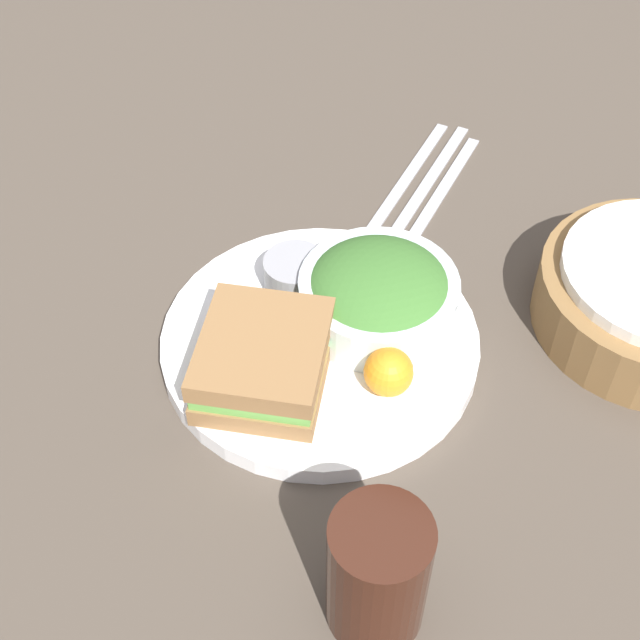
{
  "coord_description": "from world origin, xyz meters",
  "views": [
    {
      "loc": [
        0.47,
        0.18,
        0.59
      ],
      "look_at": [
        0.0,
        0.0,
        0.04
      ],
      "focal_mm": 50.0,
      "sensor_mm": 36.0,
      "label": 1
    }
  ],
  "objects_px": {
    "drink_glass": "(378,574)",
    "spoon": "(446,185)",
    "knife": "(429,180)",
    "sandwich": "(263,360)",
    "plate": "(320,342)",
    "salad_bowl": "(378,294)",
    "dressing_cup": "(295,275)",
    "fork": "(413,175)"
  },
  "relations": [
    {
      "from": "drink_glass",
      "to": "salad_bowl",
      "type": "bearing_deg",
      "value": -161.25
    },
    {
      "from": "plate",
      "to": "fork",
      "type": "height_order",
      "value": "plate"
    },
    {
      "from": "plate",
      "to": "fork",
      "type": "bearing_deg",
      "value": 179.0
    },
    {
      "from": "knife",
      "to": "fork",
      "type": "bearing_deg",
      "value": 90.0
    },
    {
      "from": "dressing_cup",
      "to": "salad_bowl",
      "type": "bearing_deg",
      "value": 88.13
    },
    {
      "from": "dressing_cup",
      "to": "knife",
      "type": "height_order",
      "value": "dressing_cup"
    },
    {
      "from": "salad_bowl",
      "to": "plate",
      "type": "bearing_deg",
      "value": -41.35
    },
    {
      "from": "plate",
      "to": "salad_bowl",
      "type": "xyz_separation_m",
      "value": [
        -0.04,
        0.04,
        0.03
      ]
    },
    {
      "from": "plate",
      "to": "fork",
      "type": "relative_size",
      "value": 1.42
    },
    {
      "from": "salad_bowl",
      "to": "drink_glass",
      "type": "distance_m",
      "value": 0.26
    },
    {
      "from": "sandwich",
      "to": "fork",
      "type": "height_order",
      "value": "sandwich"
    },
    {
      "from": "knife",
      "to": "spoon",
      "type": "xyz_separation_m",
      "value": [
        0.0,
        0.02,
        0.0
      ]
    },
    {
      "from": "dressing_cup",
      "to": "fork",
      "type": "xyz_separation_m",
      "value": [
        -0.21,
        0.05,
        -0.03
      ]
    },
    {
      "from": "fork",
      "to": "knife",
      "type": "xyz_separation_m",
      "value": [
        0.0,
        0.02,
        0.0
      ]
    },
    {
      "from": "sandwich",
      "to": "spoon",
      "type": "xyz_separation_m",
      "value": [
        -0.31,
        0.07,
        -0.04
      ]
    },
    {
      "from": "plate",
      "to": "sandwich",
      "type": "height_order",
      "value": "sandwich"
    },
    {
      "from": "knife",
      "to": "sandwich",
      "type": "bearing_deg",
      "value": 176.48
    },
    {
      "from": "sandwich",
      "to": "salad_bowl",
      "type": "xyz_separation_m",
      "value": [
        -0.1,
        0.06,
        0.0
      ]
    },
    {
      "from": "drink_glass",
      "to": "knife",
      "type": "xyz_separation_m",
      "value": [
        -0.46,
        -0.1,
        -0.05
      ]
    },
    {
      "from": "salad_bowl",
      "to": "spoon",
      "type": "distance_m",
      "value": 0.22
    },
    {
      "from": "plate",
      "to": "sandwich",
      "type": "distance_m",
      "value": 0.07
    },
    {
      "from": "dressing_cup",
      "to": "fork",
      "type": "bearing_deg",
      "value": 167.78
    },
    {
      "from": "sandwich",
      "to": "knife",
      "type": "distance_m",
      "value": 0.32
    },
    {
      "from": "fork",
      "to": "plate",
      "type": "bearing_deg",
      "value": -175.98
    },
    {
      "from": "sandwich",
      "to": "drink_glass",
      "type": "relative_size",
      "value": 1.18
    },
    {
      "from": "drink_glass",
      "to": "spoon",
      "type": "height_order",
      "value": "drink_glass"
    },
    {
      "from": "fork",
      "to": "spoon",
      "type": "height_order",
      "value": "same"
    },
    {
      "from": "dressing_cup",
      "to": "spoon",
      "type": "xyz_separation_m",
      "value": [
        -0.21,
        0.08,
        -0.03
      ]
    },
    {
      "from": "sandwich",
      "to": "plate",
      "type": "bearing_deg",
      "value": 157.64
    },
    {
      "from": "drink_glass",
      "to": "spoon",
      "type": "distance_m",
      "value": 0.47
    },
    {
      "from": "plate",
      "to": "dressing_cup",
      "type": "height_order",
      "value": "dressing_cup"
    },
    {
      "from": "salad_bowl",
      "to": "drink_glass",
      "type": "height_order",
      "value": "drink_glass"
    },
    {
      "from": "salad_bowl",
      "to": "knife",
      "type": "bearing_deg",
      "value": -176.01
    },
    {
      "from": "dressing_cup",
      "to": "drink_glass",
      "type": "relative_size",
      "value": 0.51
    },
    {
      "from": "salad_bowl",
      "to": "drink_glass",
      "type": "xyz_separation_m",
      "value": [
        0.25,
        0.08,
        0.01
      ]
    },
    {
      "from": "knife",
      "to": "spoon",
      "type": "relative_size",
      "value": 1.17
    },
    {
      "from": "dressing_cup",
      "to": "spoon",
      "type": "height_order",
      "value": "dressing_cup"
    },
    {
      "from": "plate",
      "to": "knife",
      "type": "distance_m",
      "value": 0.26
    },
    {
      "from": "fork",
      "to": "knife",
      "type": "relative_size",
      "value": 0.95
    },
    {
      "from": "salad_bowl",
      "to": "fork",
      "type": "distance_m",
      "value": 0.22
    },
    {
      "from": "sandwich",
      "to": "salad_bowl",
      "type": "relative_size",
      "value": 0.94
    },
    {
      "from": "sandwich",
      "to": "drink_glass",
      "type": "bearing_deg",
      "value": 45.09
    }
  ]
}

